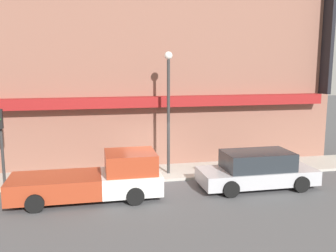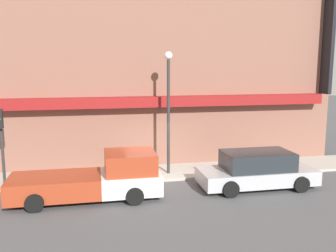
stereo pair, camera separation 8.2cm
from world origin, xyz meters
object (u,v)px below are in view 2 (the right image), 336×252
(street_lamp, at_px, (168,99))
(pickup_truck, at_px, (97,179))
(fire_hydrant, at_px, (133,168))
(traffic_light, at_px, (1,133))
(parked_car, at_px, (257,170))

(street_lamp, bearing_deg, pickup_truck, -144.23)
(fire_hydrant, distance_m, traffic_light, 5.76)
(pickup_truck, bearing_deg, traffic_light, 153.24)
(fire_hydrant, height_order, street_lamp, street_lamp)
(pickup_truck, xyz_separation_m, street_lamp, (3.29, 2.37, 2.82))
(traffic_light, bearing_deg, parked_car, -11.36)
(pickup_truck, bearing_deg, parked_car, 1.99)
(parked_car, height_order, fire_hydrant, parked_car)
(pickup_truck, height_order, parked_car, pickup_truck)
(pickup_truck, relative_size, traffic_light, 1.77)
(parked_car, xyz_separation_m, fire_hydrant, (-4.95, 2.28, -0.26))
(traffic_light, bearing_deg, pickup_truck, -28.75)
(pickup_truck, relative_size, fire_hydrant, 7.89)
(pickup_truck, relative_size, parked_car, 1.17)
(pickup_truck, relative_size, street_lamp, 1.02)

